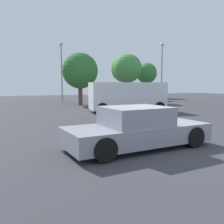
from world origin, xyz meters
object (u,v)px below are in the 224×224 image
(van_white, at_px, (127,96))
(light_post_near, at_px, (162,62))
(sedan_foreground, at_px, (137,129))
(light_post_far, at_px, (61,62))

(van_white, xyz_separation_m, light_post_near, (9.43, 9.28, 3.54))
(van_white, distance_m, light_post_near, 13.70)
(light_post_near, bearing_deg, van_white, -135.45)
(van_white, bearing_deg, light_post_near, 53.54)
(sedan_foreground, bearing_deg, light_post_near, 48.44)
(sedan_foreground, relative_size, light_post_near, 0.66)
(light_post_far, bearing_deg, sedan_foreground, -95.84)
(van_white, relative_size, light_post_near, 0.79)
(sedan_foreground, relative_size, van_white, 0.84)
(sedan_foreground, xyz_separation_m, van_white, (4.28, 8.99, 0.56))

